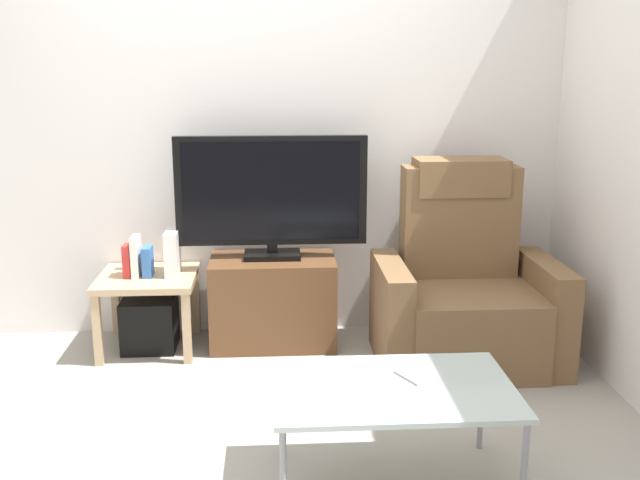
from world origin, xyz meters
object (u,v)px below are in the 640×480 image
tv_stand (273,301)px  book_middle (136,256)px  television (271,194)px  game_console (172,253)px  subwoofer_box (150,323)px  book_rightmost (148,261)px  cell_phone (412,376)px  recliner_armchair (465,293)px  book_leftmost (127,261)px  side_table (148,286)px  coffee_table (394,392)px

tv_stand → book_middle: size_ratio=3.11×
television → game_console: size_ratio=4.35×
tv_stand → subwoofer_box: bearing=-177.3°
book_rightmost → cell_phone: bearing=-49.1°
television → tv_stand: bearing=-90.0°
recliner_armchair → book_rightmost: bearing=-176.4°
tv_stand → recliner_armchair: (1.05, -0.28, 0.12)m
book_leftmost → cell_phone: (1.34, -1.42, -0.10)m
side_table → subwoofer_box: 0.22m
television → book_rightmost: (-0.69, -0.07, -0.36)m
tv_stand → subwoofer_box: (-0.71, -0.03, -0.11)m
recliner_armchair → subwoofer_box: (-1.76, 0.24, -0.22)m
side_table → tv_stand: bearing=2.7°
book_leftmost → book_middle: bearing=0.0°
book_middle → coffee_table: 1.92m
side_table → coffee_table: side_table is taller
television → book_leftmost: 0.88m
coffee_table → subwoofer_box: bearing=127.5°
game_console → cell_phone: size_ratio=1.65×
book_leftmost → coffee_table: (1.26, -1.49, -0.13)m
book_middle → coffee_table: (1.21, -1.49, -0.15)m
cell_phone → book_middle: bearing=104.8°
side_table → book_leftmost: size_ratio=2.96×
recliner_armchair → book_rightmost: (-1.74, 0.22, 0.15)m
recliner_armchair → side_table: bearing=-177.0°
subwoofer_box → game_console: 0.43m
side_table → cell_phone: bearing=-49.2°
book_rightmost → game_console: 0.14m
tv_stand → book_leftmost: size_ratio=3.90×
subwoofer_box → recliner_armchair: bearing=-7.8°
side_table → book_leftmost: 0.19m
recliner_armchair → game_console: recliner_armchair is taller
tv_stand → book_leftmost: 0.85m
television → cell_phone: bearing=-70.2°
book_leftmost → side_table: bearing=11.3°
side_table → book_middle: size_ratio=2.36×
book_rightmost → subwoofer_box: bearing=119.6°
book_leftmost → subwoofer_box: bearing=11.3°
television → cell_phone: television is taller
tv_stand → coffee_table: bearing=-73.6°
recliner_armchair → cell_phone: size_ratio=7.20×
side_table → subwoofer_box: bearing=-90.0°
cell_phone → coffee_table: bearing=-167.6°
subwoofer_box → book_rightmost: book_rightmost is taller
recliner_armchair → cell_phone: bearing=-102.5°
television → game_console: television is taller
tv_stand → game_console: game_console is taller
book_rightmost → coffee_table: (1.15, -1.49, -0.12)m
side_table → book_rightmost: size_ratio=3.19×
tv_stand → television: 0.62m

